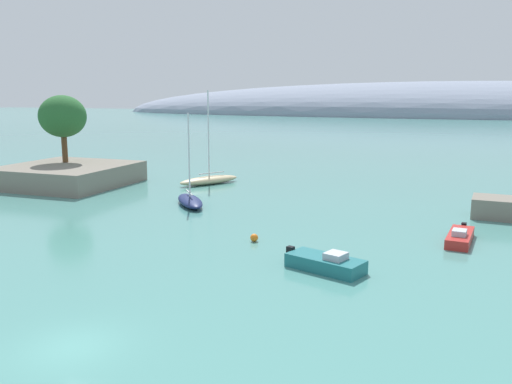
{
  "coord_description": "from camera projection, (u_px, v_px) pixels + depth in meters",
  "views": [
    {
      "loc": [
        14.4,
        -16.85,
        10.47
      ],
      "look_at": [
        -0.53,
        23.63,
        2.48
      ],
      "focal_mm": 37.55,
      "sensor_mm": 36.0,
      "label": 1
    }
  ],
  "objects": [
    {
      "name": "water",
      "position": [
        73.0,
        347.0,
        22.35
      ],
      "size": [
        600.0,
        600.0,
        0.0
      ],
      "primitive_type": "plane",
      "color": "teal",
      "rests_on": "ground"
    },
    {
      "name": "shore_outcrop",
      "position": [
        68.0,
        175.0,
        61.68
      ],
      "size": [
        13.02,
        13.0,
        2.34
      ],
      "primitive_type": "cube",
      "color": "gray",
      "rests_on": "ground"
    },
    {
      "name": "tree_clump_shore",
      "position": [
        63.0,
        117.0,
        62.91
      ],
      "size": [
        5.47,
        5.47,
        7.91
      ],
      "color": "brown",
      "rests_on": "shore_outcrop"
    },
    {
      "name": "distant_ridge",
      "position": [
        463.0,
        115.0,
        254.18
      ],
      "size": [
        361.97,
        87.04,
        32.21
      ],
      "primitive_type": "ellipsoid",
      "color": "gray",
      "rests_on": "ground"
    },
    {
      "name": "sailboat_sand_near_shore",
      "position": [
        209.0,
        179.0,
        62.35
      ],
      "size": [
        5.79,
        7.67,
        10.8
      ],
      "rotation": [
        0.0,
        0.0,
        4.16
      ],
      "color": "#C6B284",
      "rests_on": "water"
    },
    {
      "name": "sailboat_navy_mid_mooring",
      "position": [
        190.0,
        200.0,
        50.55
      ],
      "size": [
        5.62,
        6.41,
        8.68
      ],
      "rotation": [
        0.0,
        0.0,
        5.38
      ],
      "color": "navy",
      "rests_on": "water"
    },
    {
      "name": "motorboat_red_foreground",
      "position": [
        460.0,
        237.0,
        38.02
      ],
      "size": [
        2.04,
        5.49,
        1.09
      ],
      "rotation": [
        0.0,
        0.0,
        4.61
      ],
      "color": "red",
      "rests_on": "water"
    },
    {
      "name": "motorboat_teal_alongside_breakwater",
      "position": [
        325.0,
        263.0,
        32.01
      ],
      "size": [
        5.23,
        3.4,
        1.23
      ],
      "rotation": [
        0.0,
        0.0,
        5.95
      ],
      "color": "#1E6B70",
      "rests_on": "water"
    },
    {
      "name": "mooring_buoy_orange",
      "position": [
        254.0,
        238.0,
        38.24
      ],
      "size": [
        0.57,
        0.57,
        0.57
      ],
      "primitive_type": "sphere",
      "color": "orange",
      "rests_on": "water"
    }
  ]
}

